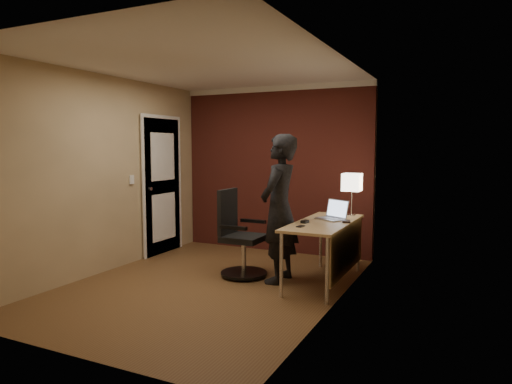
% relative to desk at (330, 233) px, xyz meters
% --- Properties ---
extents(room, '(4.00, 4.00, 4.00)m').
position_rel_desk_xyz_m(room, '(-1.53, 0.89, 0.77)').
color(room, brown).
rests_on(room, ground).
extents(desk, '(0.60, 1.50, 0.73)m').
position_rel_desk_xyz_m(desk, '(0.00, 0.00, 0.00)').
color(desk, tan).
rests_on(desk, ground).
extents(desk_lamp, '(0.22, 0.22, 0.54)m').
position_rel_desk_xyz_m(desk_lamp, '(0.10, 0.58, 0.55)').
color(desk_lamp, silver).
rests_on(desk_lamp, desk).
extents(laptop, '(0.41, 0.38, 0.23)m').
position_rel_desk_xyz_m(laptop, '(-0.02, 0.23, 0.19)').
color(laptop, silver).
rests_on(laptop, desk).
extents(mouse, '(0.08, 0.11, 0.03)m').
position_rel_desk_xyz_m(mouse, '(-0.24, -0.18, 0.14)').
color(mouse, black).
rests_on(mouse, desk).
extents(phone, '(0.07, 0.12, 0.01)m').
position_rel_desk_xyz_m(phone, '(-0.20, -0.44, 0.13)').
color(phone, black).
rests_on(phone, desk).
extents(wallet, '(0.12, 0.13, 0.02)m').
position_rel_desk_xyz_m(wallet, '(0.17, 0.06, 0.14)').
color(wallet, black).
rests_on(wallet, desk).
extents(office_chair, '(0.57, 0.58, 1.05)m').
position_rel_desk_xyz_m(office_chair, '(-1.11, -0.16, -0.14)').
color(office_chair, black).
rests_on(office_chair, ground).
extents(person, '(0.42, 0.64, 1.75)m').
position_rel_desk_xyz_m(person, '(-0.57, -0.16, 0.27)').
color(person, black).
rests_on(person, ground).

